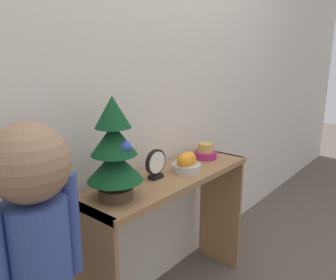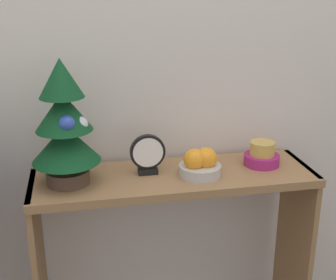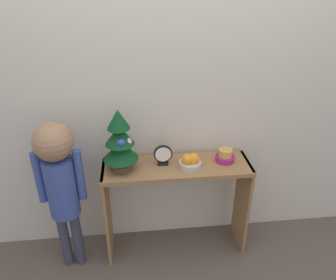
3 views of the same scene
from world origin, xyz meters
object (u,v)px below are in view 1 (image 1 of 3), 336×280
object	(u,v)px
fruit_bowl	(186,164)
mini_tree	(114,150)
child_figure	(37,239)
singing_bowl	(205,152)
desk_clock	(156,164)

from	to	relation	value
fruit_bowl	mini_tree	bearing A→B (deg)	176.98
child_figure	singing_bowl	bearing A→B (deg)	5.27
fruit_bowl	singing_bowl	size ratio (longest dim) A/B	1.14
mini_tree	child_figure	xyz separation A→B (m)	(-0.40, -0.08, -0.19)
singing_bowl	child_figure	bearing A→B (deg)	-174.73
mini_tree	desk_clock	xyz separation A→B (m)	(0.28, 0.03, -0.14)
mini_tree	desk_clock	distance (m)	0.31
singing_bowl	fruit_bowl	bearing A→B (deg)	-168.67
mini_tree	desk_clock	world-z (taller)	mini_tree
mini_tree	singing_bowl	xyz separation A→B (m)	(0.72, 0.03, -0.17)
fruit_bowl	child_figure	distance (m)	0.86
singing_bowl	child_figure	distance (m)	1.12
mini_tree	fruit_bowl	distance (m)	0.49
singing_bowl	desk_clock	size ratio (longest dim) A/B	0.90
desk_clock	mini_tree	bearing A→B (deg)	-174.47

